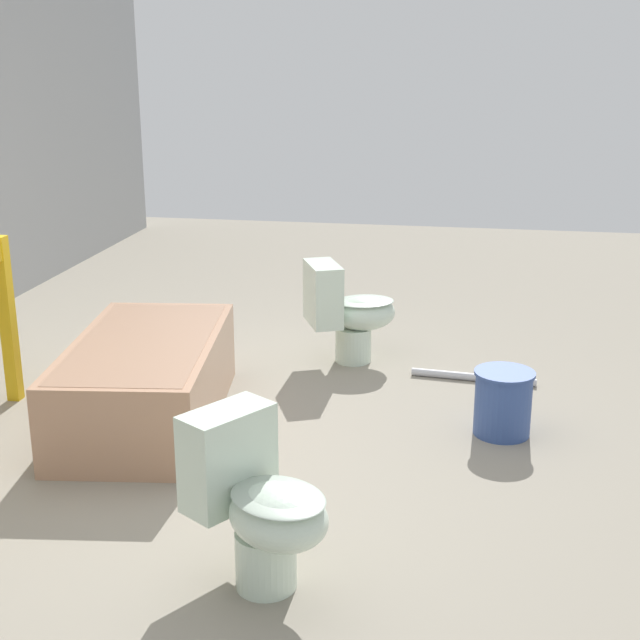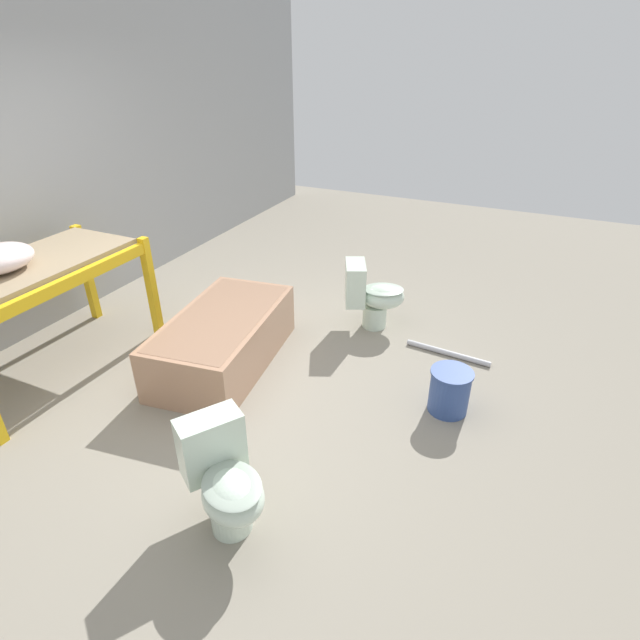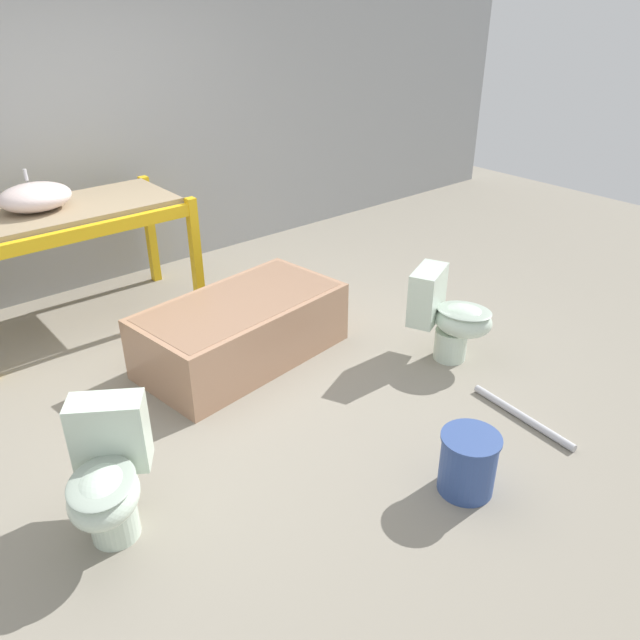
{
  "view_description": "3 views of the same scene",
  "coord_description": "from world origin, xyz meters",
  "views": [
    {
      "loc": [
        -3.8,
        -1.54,
        1.9
      ],
      "look_at": [
        0.38,
        -0.81,
        0.6
      ],
      "focal_mm": 50.0,
      "sensor_mm": 36.0,
      "label": 1
    },
    {
      "loc": [
        -2.54,
        -2.08,
        2.38
      ],
      "look_at": [
        0.25,
        -0.81,
        0.68
      ],
      "focal_mm": 28.0,
      "sensor_mm": 36.0,
      "label": 2
    },
    {
      "loc": [
        -1.66,
        -3.14,
        2.32
      ],
      "look_at": [
        0.33,
        -0.77,
        0.67
      ],
      "focal_mm": 35.0,
      "sensor_mm": 36.0,
      "label": 3
    }
  ],
  "objects": [
    {
      "name": "shelving_rack",
      "position": [
        -0.29,
        1.35,
        0.79
      ],
      "size": [
        1.67,
        0.85,
        0.94
      ],
      "color": "yellow",
      "rests_on": "ground_plane"
    },
    {
      "name": "bucket_white",
      "position": [
        0.51,
        -1.73,
        0.18
      ],
      "size": [
        0.31,
        0.31,
        0.34
      ],
      "color": "#334C8C",
      "rests_on": "ground_plane"
    },
    {
      "name": "loose_pipe",
      "position": [
        1.25,
        -1.58,
        0.02
      ],
      "size": [
        0.11,
        0.74,
        0.05
      ],
      "color": "#B7B7BC",
      "rests_on": "ground_plane"
    },
    {
      "name": "toilet_far",
      "position": [
        1.46,
        -0.79,
        0.33
      ],
      "size": [
        0.53,
        0.64,
        0.64
      ],
      "rotation": [
        0.0,
        0.0,
        0.41
      ],
      "color": "silver",
      "rests_on": "ground_plane"
    },
    {
      "name": "ground_plane",
      "position": [
        0.0,
        0.0,
        0.0
      ],
      "size": [
        12.0,
        12.0,
        0.0
      ],
      "primitive_type": "plane",
      "color": "gray"
    },
    {
      "name": "warehouse_wall_rear",
      "position": [
        0.0,
        2.06,
        1.6
      ],
      "size": [
        10.8,
        0.08,
        3.2
      ],
      "color": "#9EA0A3",
      "rests_on": "ground_plane"
    },
    {
      "name": "toilet_near",
      "position": [
        -1.0,
        -0.82,
        0.33
      ],
      "size": [
        0.58,
        0.64,
        0.64
      ],
      "rotation": [
        0.0,
        0.0,
        -0.59
      ],
      "color": "silver",
      "rests_on": "ground_plane"
    },
    {
      "name": "sink_basin",
      "position": [
        -0.46,
        1.4,
        1.03
      ],
      "size": [
        0.5,
        0.41,
        0.27
      ],
      "color": "silver",
      "rests_on": "shelving_rack"
    },
    {
      "name": "bathtub_main",
      "position": [
        0.36,
        0.12,
        0.26
      ],
      "size": [
        1.51,
        0.92,
        0.45
      ],
      "rotation": [
        0.0,
        0.0,
        0.13
      ],
      "color": "tan",
      "rests_on": "ground_plane"
    }
  ]
}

